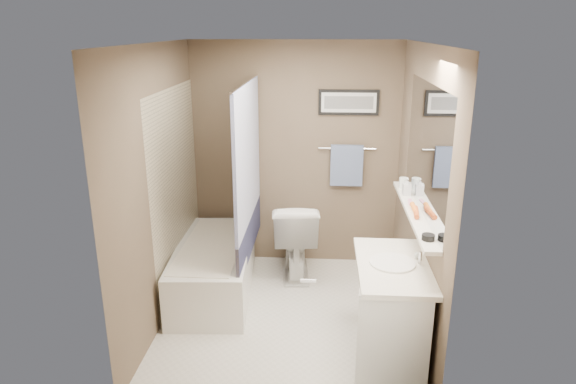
# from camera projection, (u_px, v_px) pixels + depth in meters

# --- Properties ---
(ground) EXTENTS (2.50, 2.50, 0.00)m
(ground) POSITION_uv_depth(u_px,v_px,m) (287.00, 317.00, 4.67)
(ground) COLOR silver
(ground) RESTS_ON ground
(ceiling) EXTENTS (2.20, 2.50, 0.04)m
(ceiling) POSITION_uv_depth(u_px,v_px,m) (287.00, 46.00, 3.94)
(ceiling) COLOR white
(ceiling) RESTS_ON wall_back
(wall_back) EXTENTS (2.20, 0.04, 2.40)m
(wall_back) POSITION_uv_depth(u_px,v_px,m) (295.00, 156.00, 5.47)
(wall_back) COLOR brown
(wall_back) RESTS_ON ground
(wall_front) EXTENTS (2.20, 0.04, 2.40)m
(wall_front) POSITION_uv_depth(u_px,v_px,m) (272.00, 254.00, 3.14)
(wall_front) COLOR brown
(wall_front) RESTS_ON ground
(wall_left) EXTENTS (0.04, 2.50, 2.40)m
(wall_left) POSITION_uv_depth(u_px,v_px,m) (161.00, 189.00, 4.37)
(wall_left) COLOR brown
(wall_left) RESTS_ON ground
(wall_right) EXTENTS (0.04, 2.50, 2.40)m
(wall_right) POSITION_uv_depth(u_px,v_px,m) (417.00, 195.00, 4.23)
(wall_right) COLOR brown
(wall_right) RESTS_ON ground
(tile_surround) EXTENTS (0.02, 1.55, 2.00)m
(tile_surround) POSITION_uv_depth(u_px,v_px,m) (177.00, 193.00, 4.91)
(tile_surround) COLOR #BFB090
(tile_surround) RESTS_ON wall_left
(curtain_rod) EXTENTS (0.02, 1.55, 0.02)m
(curtain_rod) POSITION_uv_depth(u_px,v_px,m) (246.00, 82.00, 4.54)
(curtain_rod) COLOR silver
(curtain_rod) RESTS_ON wall_left
(curtain_upper) EXTENTS (0.03, 1.45, 1.28)m
(curtain_upper) POSITION_uv_depth(u_px,v_px,m) (248.00, 154.00, 4.74)
(curtain_upper) COLOR white
(curtain_upper) RESTS_ON curtain_rod
(curtain_lower) EXTENTS (0.03, 1.45, 0.36)m
(curtain_lower) POSITION_uv_depth(u_px,v_px,m) (250.00, 236.00, 5.00)
(curtain_lower) COLOR #2A2C4F
(curtain_lower) RESTS_ON curtain_rod
(mirror) EXTENTS (0.02, 1.60, 1.00)m
(mirror) POSITION_uv_depth(u_px,v_px,m) (426.00, 149.00, 3.96)
(mirror) COLOR silver
(mirror) RESTS_ON wall_right
(shelf) EXTENTS (0.12, 1.60, 0.03)m
(shelf) POSITION_uv_depth(u_px,v_px,m) (414.00, 212.00, 4.12)
(shelf) COLOR silver
(shelf) RESTS_ON wall_right
(towel_bar) EXTENTS (0.60, 0.02, 0.02)m
(towel_bar) POSITION_uv_depth(u_px,v_px,m) (347.00, 148.00, 5.39)
(towel_bar) COLOR silver
(towel_bar) RESTS_ON wall_back
(towel) EXTENTS (0.34, 0.05, 0.44)m
(towel) POSITION_uv_depth(u_px,v_px,m) (347.00, 165.00, 5.43)
(towel) COLOR #879DC5
(towel) RESTS_ON towel_bar
(art_frame) EXTENTS (0.62, 0.02, 0.26)m
(art_frame) POSITION_uv_depth(u_px,v_px,m) (349.00, 102.00, 5.26)
(art_frame) COLOR black
(art_frame) RESTS_ON wall_back
(art_mat) EXTENTS (0.56, 0.00, 0.20)m
(art_mat) POSITION_uv_depth(u_px,v_px,m) (349.00, 103.00, 5.25)
(art_mat) COLOR white
(art_mat) RESTS_ON art_frame
(art_image) EXTENTS (0.50, 0.00, 0.13)m
(art_image) POSITION_uv_depth(u_px,v_px,m) (349.00, 103.00, 5.24)
(art_image) COLOR #595959
(art_image) RESTS_ON art_mat
(door) EXTENTS (0.80, 0.02, 2.00)m
(door) POSITION_uv_depth(u_px,v_px,m) (362.00, 287.00, 3.15)
(door) COLOR silver
(door) RESTS_ON wall_front
(door_handle) EXTENTS (0.10, 0.02, 0.02)m
(door_handle) POSITION_uv_depth(u_px,v_px,m) (308.00, 281.00, 3.22)
(door_handle) COLOR silver
(door_handle) RESTS_ON door
(bathtub) EXTENTS (0.80, 1.54, 0.50)m
(bathtub) POSITION_uv_depth(u_px,v_px,m) (214.00, 269.00, 5.05)
(bathtub) COLOR white
(bathtub) RESTS_ON ground
(tub_rim) EXTENTS (0.56, 1.36, 0.02)m
(tub_rim) POSITION_uv_depth(u_px,v_px,m) (213.00, 245.00, 4.97)
(tub_rim) COLOR white
(tub_rim) RESTS_ON bathtub
(toilet) EXTENTS (0.53, 0.84, 0.82)m
(toilet) POSITION_uv_depth(u_px,v_px,m) (295.00, 237.00, 5.39)
(toilet) COLOR white
(toilet) RESTS_ON ground
(vanity) EXTENTS (0.59, 0.94, 0.80)m
(vanity) POSITION_uv_depth(u_px,v_px,m) (391.00, 316.00, 3.95)
(vanity) COLOR white
(vanity) RESTS_ON ground
(countertop) EXTENTS (0.54, 0.96, 0.04)m
(countertop) POSITION_uv_depth(u_px,v_px,m) (394.00, 266.00, 3.82)
(countertop) COLOR white
(countertop) RESTS_ON vanity
(sink_basin) EXTENTS (0.34, 0.34, 0.01)m
(sink_basin) POSITION_uv_depth(u_px,v_px,m) (392.00, 263.00, 3.82)
(sink_basin) COLOR white
(sink_basin) RESTS_ON countertop
(faucet_spout) EXTENTS (0.02, 0.02, 0.10)m
(faucet_spout) POSITION_uv_depth(u_px,v_px,m) (420.00, 258.00, 3.79)
(faucet_spout) COLOR silver
(faucet_spout) RESTS_ON countertop
(faucet_knob) EXTENTS (0.05, 0.05, 0.05)m
(faucet_knob) POSITION_uv_depth(u_px,v_px,m) (418.00, 255.00, 3.89)
(faucet_knob) COLOR silver
(faucet_knob) RESTS_ON countertop
(candle_bowl_near) EXTENTS (0.09, 0.09, 0.04)m
(candle_bowl_near) POSITION_uv_depth(u_px,v_px,m) (428.00, 237.00, 3.55)
(candle_bowl_near) COLOR black
(candle_bowl_near) RESTS_ON shelf
(hair_brush_front) EXTENTS (0.07, 0.22, 0.04)m
(hair_brush_front) POSITION_uv_depth(u_px,v_px,m) (416.00, 212.00, 4.01)
(hair_brush_front) COLOR #CA4E1C
(hair_brush_front) RESTS_ON shelf
(hair_brush_back) EXTENTS (0.04, 0.22, 0.04)m
(hair_brush_back) POSITION_uv_depth(u_px,v_px,m) (414.00, 208.00, 4.10)
(hair_brush_back) COLOR orange
(hair_brush_back) RESTS_ON shelf
(pink_comb) EXTENTS (0.05, 0.16, 0.01)m
(pink_comb) POSITION_uv_depth(u_px,v_px,m) (410.00, 202.00, 4.30)
(pink_comb) COLOR pink
(pink_comb) RESTS_ON shelf
(glass_jar) EXTENTS (0.08, 0.08, 0.10)m
(glass_jar) POSITION_uv_depth(u_px,v_px,m) (404.00, 183.00, 4.66)
(glass_jar) COLOR white
(glass_jar) RESTS_ON shelf
(soap_bottle) EXTENTS (0.07, 0.08, 0.15)m
(soap_bottle) POSITION_uv_depth(u_px,v_px,m) (407.00, 187.00, 4.47)
(soap_bottle) COLOR #999999
(soap_bottle) RESTS_ON shelf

